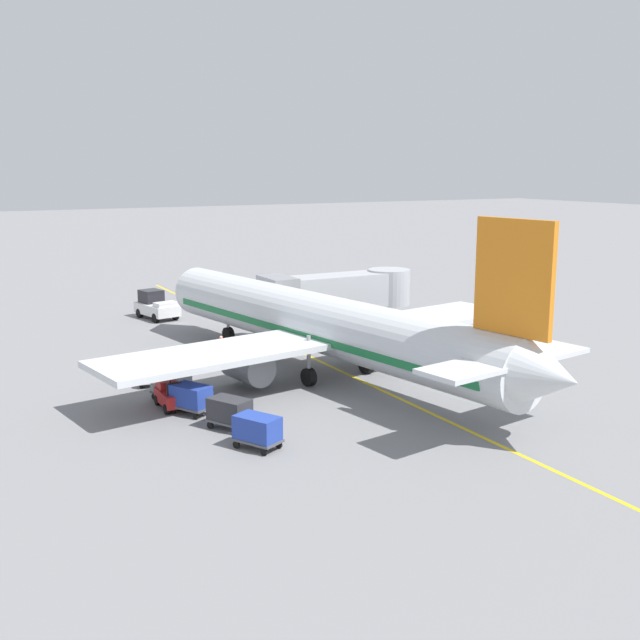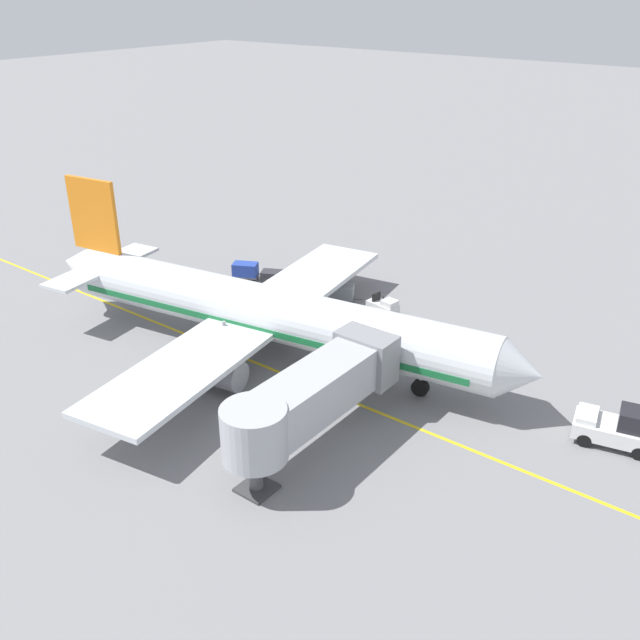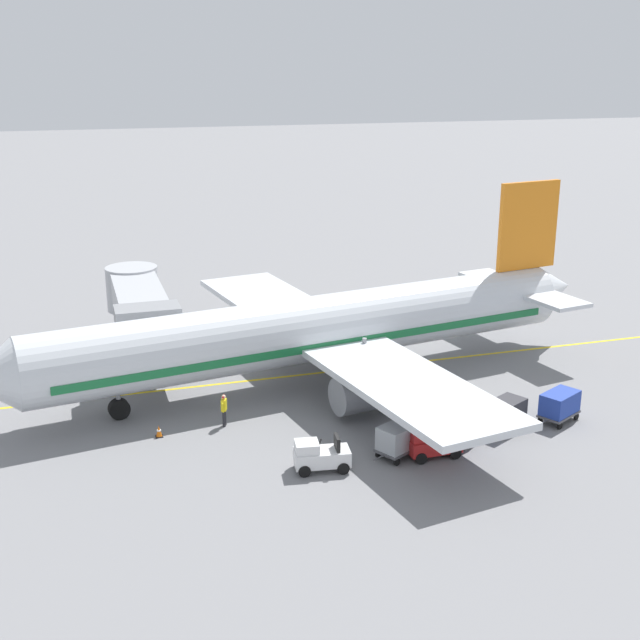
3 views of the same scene
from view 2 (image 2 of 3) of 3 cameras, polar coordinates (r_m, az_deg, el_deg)
ground_plane at (r=47.62m, az=-4.41°, el=-3.83°), size 400.00×400.00×0.00m
gate_lead_in_line at (r=47.62m, az=-4.41°, el=-3.82°), size 0.24×80.00×0.01m
parked_airliner at (r=47.81m, az=-4.58°, el=0.61°), size 30.45×37.25×10.63m
jet_bridge at (r=38.04m, az=-0.62°, el=-6.03°), size 12.51×3.50×4.98m
pushback_tractor at (r=42.89m, az=23.10°, el=-8.06°), size 3.09×4.77×2.40m
baggage_tug_lead at (r=57.62m, az=0.84°, el=2.58°), size 1.30×2.51×1.62m
baggage_tug_trailing at (r=54.66m, az=5.19°, el=1.11°), size 1.60×2.65×1.62m
baggage_cart_front at (r=56.39m, az=1.69°, el=2.28°), size 2.17×2.89×1.58m
baggage_cart_second_in_train at (r=57.91m, az=-0.77°, el=2.96°), size 2.17×2.89×1.58m
baggage_cart_third_in_train at (r=59.13m, az=-3.76°, el=3.40°), size 2.17×2.89×1.58m
baggage_cart_tail_end at (r=61.05m, az=-6.10°, el=4.06°), size 2.17×2.89×1.58m
ground_crew_wing_walker at (r=48.47m, az=4.55°, el=-1.97°), size 0.70×0.37×1.69m
safety_cone_nose_left at (r=47.55m, az=8.07°, el=-3.67°), size 0.36×0.36×0.59m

